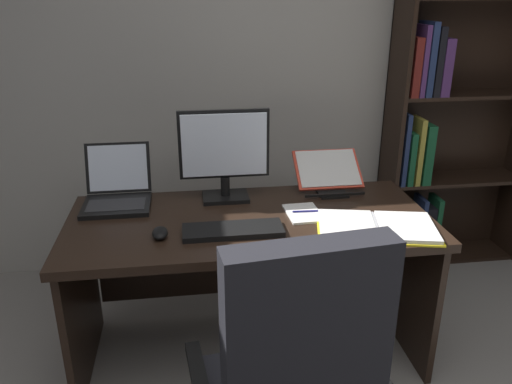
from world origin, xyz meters
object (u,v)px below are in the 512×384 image
laptop (117,192)px  computer_mouse (160,233)px  pen (308,211)px  bookshelf (447,95)px  desk (248,249)px  reading_stand_with_book (328,172)px  notepad (303,213)px  keyboard (233,230)px  open_binder (377,227)px  monitor (224,156)px

laptop → computer_mouse: 0.45m
pen → bookshelf: bearing=37.9°
desk → reading_stand_with_book: 0.57m
desk → notepad: 0.33m
bookshelf → notepad: bookshelf is taller
desk → bookshelf: size_ratio=0.74×
keyboard → notepad: (0.33, 0.14, -0.01)m
reading_stand_with_book → open_binder: 0.50m
computer_mouse → reading_stand_with_book: bearing=28.1°
monitor → laptop: bearing=178.7°
desk → reading_stand_with_book: reading_stand_with_book is taller
keyboard → computer_mouse: bearing=180.0°
bookshelf → laptop: bookshelf is taller
laptop → open_binder: (1.12, -0.44, -0.04)m
open_binder → reading_stand_with_book: bearing=111.3°
bookshelf → reading_stand_with_book: bookshelf is taller
desk → pen: 0.35m
reading_stand_with_book → notepad: (-0.19, -0.30, -0.08)m
computer_mouse → desk: bearing=29.0°
computer_mouse → notepad: computer_mouse is taller
reading_stand_with_book → bookshelf: bearing=30.5°
desk → monitor: bearing=118.1°
computer_mouse → reading_stand_with_book: 0.94m
keyboard → open_binder: same height
monitor → computer_mouse: bearing=-128.2°
notepad → open_binder: bearing=-35.6°
open_binder → laptop: bearing=170.7°
monitor → pen: (0.35, -0.24, -0.20)m
bookshelf → pen: (-1.03, -0.80, -0.34)m
monitor → open_binder: monitor is taller
laptop → computer_mouse: bearing=-61.8°
open_binder → pen: size_ratio=3.95×
monitor → keyboard: monitor is taller
bookshelf → monitor: 1.51m
desk → notepad: bearing=-15.9°
keyboard → bookshelf: bearing=34.3°
desk → pen: size_ratio=11.56×
keyboard → computer_mouse: 0.30m
open_binder → desk: bearing=165.3°
desk → keyboard: (-0.09, -0.22, 0.21)m
monitor → notepad: (0.33, -0.24, -0.21)m
laptop → notepad: size_ratio=1.63×
laptop → pen: (0.87, -0.25, -0.04)m
monitor → computer_mouse: 0.52m
bookshelf → laptop: 2.00m
monitor → open_binder: 0.77m
keyboard → desk: bearing=67.6°
open_binder → notepad: bearing=156.8°
bookshelf → computer_mouse: (-1.69, -0.95, -0.34)m
monitor → computer_mouse: (-0.30, -0.38, -0.20)m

